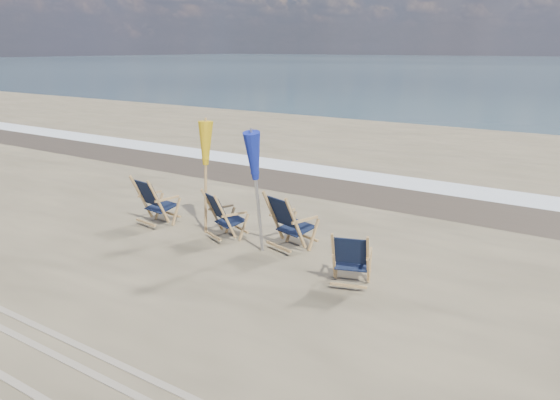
% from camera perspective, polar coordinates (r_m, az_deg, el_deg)
% --- Properties ---
extents(surf_foam, '(200.00, 1.40, 0.01)m').
position_cam_1_polar(surf_foam, '(15.57, 12.67, 1.85)').
color(surf_foam, silver).
rests_on(surf_foam, ground).
extents(wet_sand_strip, '(200.00, 2.60, 0.00)m').
position_cam_1_polar(wet_sand_strip, '(14.23, 10.43, 0.67)').
color(wet_sand_strip, '#42362A').
rests_on(wet_sand_strip, ground).
extents(tire_tracks, '(80.00, 1.30, 0.01)m').
position_cam_1_polar(tire_tracks, '(7.20, -23.85, -15.97)').
color(tire_tracks, gray).
rests_on(tire_tracks, ground).
extents(beach_chair_0, '(0.79, 0.87, 1.08)m').
position_cam_1_polar(beach_chair_0, '(11.38, -12.57, -0.43)').
color(beach_chair_0, black).
rests_on(beach_chair_0, ground).
extents(beach_chair_1, '(0.86, 0.91, 0.99)m').
position_cam_1_polar(beach_chair_1, '(10.34, -5.75, -2.00)').
color(beach_chair_1, black).
rests_on(beach_chair_1, ground).
extents(beach_chair_2, '(0.91, 0.97, 1.12)m').
position_cam_1_polar(beach_chair_2, '(9.70, 1.64, -2.75)').
color(beach_chair_2, black).
rests_on(beach_chair_2, ground).
extents(beach_chair_3, '(0.79, 0.84, 0.94)m').
position_cam_1_polar(beach_chair_3, '(8.47, 9.16, -6.38)').
color(beach_chair_3, black).
rests_on(beach_chair_3, ground).
extents(umbrella_yellow, '(0.30, 0.30, 2.23)m').
position_cam_1_polar(umbrella_yellow, '(10.76, -7.90, 5.24)').
color(umbrella_yellow, '#AD834D').
rests_on(umbrella_yellow, ground).
extents(umbrella_blue, '(0.30, 0.30, 2.27)m').
position_cam_1_polar(umbrella_blue, '(9.47, -2.41, 4.19)').
color(umbrella_blue, '#A5A5AD').
rests_on(umbrella_blue, ground).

